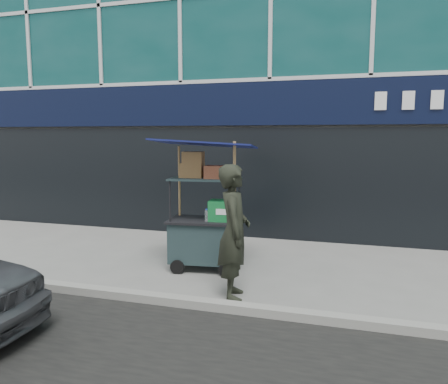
% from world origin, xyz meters
% --- Properties ---
extents(ground, '(80.00, 80.00, 0.00)m').
position_xyz_m(ground, '(0.00, 0.00, 0.00)').
color(ground, slate).
rests_on(ground, ground).
extents(curb, '(80.00, 0.18, 0.12)m').
position_xyz_m(curb, '(0.00, -0.20, 0.06)').
color(curb, gray).
rests_on(curb, ground).
extents(vendor_cart, '(1.75, 1.33, 2.19)m').
position_xyz_m(vendor_cart, '(-0.56, 1.42, 0.77)').
color(vendor_cart, '#1C2B2F').
rests_on(vendor_cart, ground).
extents(vendor_man, '(0.61, 0.77, 1.85)m').
position_xyz_m(vendor_man, '(0.22, 0.31, 0.93)').
color(vendor_man, black).
rests_on(vendor_man, ground).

